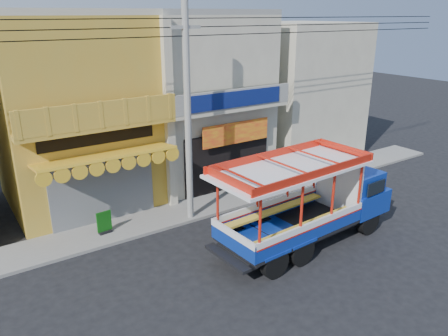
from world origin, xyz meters
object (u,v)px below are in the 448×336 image
object	(u,v)px
potted_plant_b	(260,177)
potted_plant_c	(289,168)
utility_pole	(191,98)
potted_plant_a	(242,179)
green_sign	(104,224)
songthaew_truck	(317,198)

from	to	relation	value
potted_plant_b	potted_plant_c	bearing A→B (deg)	-145.71
utility_pole	potted_plant_c	distance (m)	7.79
potted_plant_b	potted_plant_a	bearing A→B (deg)	14.17
green_sign	songthaew_truck	bearing A→B (deg)	-35.77
potted_plant_a	potted_plant_c	world-z (taller)	potted_plant_a
potted_plant_b	songthaew_truck	bearing A→B (deg)	101.91
potted_plant_a	utility_pole	bearing A→B (deg)	-178.17
utility_pole	green_sign	distance (m)	5.81
songthaew_truck	green_sign	xyz separation A→B (m)	(-6.47, 4.66, -1.17)
utility_pole	potted_plant_b	world-z (taller)	utility_pole
songthaew_truck	potted_plant_a	world-z (taller)	songthaew_truck
songthaew_truck	green_sign	distance (m)	8.06
potted_plant_b	potted_plant_c	distance (m)	2.05
utility_pole	potted_plant_b	size ratio (longest dim) A/B	28.03
potted_plant_a	potted_plant_b	bearing A→B (deg)	-30.33
songthaew_truck	potted_plant_b	world-z (taller)	songthaew_truck
green_sign	potted_plant_b	xyz separation A→B (m)	(7.84, 0.32, 0.13)
utility_pole	potted_plant_b	distance (m)	6.21
songthaew_truck	potted_plant_a	bearing A→B (deg)	84.92
utility_pole	potted_plant_c	xyz separation A→B (m)	(6.30, 1.19, -4.42)
utility_pole	potted_plant_a	bearing A→B (deg)	18.96
potted_plant_a	potted_plant_c	size ratio (longest dim) A/B	1.15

